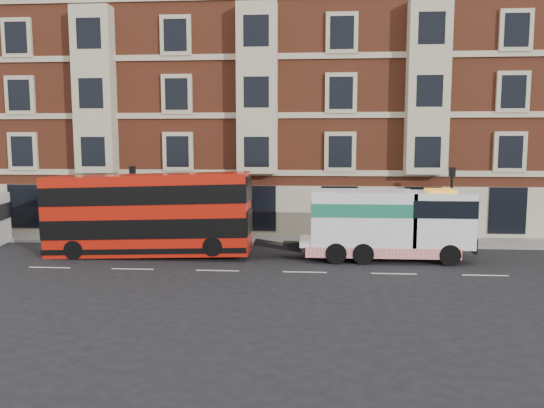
{
  "coord_description": "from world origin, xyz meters",
  "views": [
    {
      "loc": [
        4.27,
        -23.57,
        5.86
      ],
      "look_at": [
        2.22,
        4.0,
        2.64
      ],
      "focal_mm": 35.0,
      "sensor_mm": 36.0,
      "label": 1
    }
  ],
  "objects": [
    {
      "name": "ground",
      "position": [
        0.0,
        0.0,
        0.0
      ],
      "size": [
        120.0,
        120.0,
        0.0
      ],
      "primitive_type": "plane",
      "color": "black",
      "rests_on": "ground"
    },
    {
      "name": "sidewalk",
      "position": [
        0.0,
        7.5,
        0.07
      ],
      "size": [
        90.0,
        3.0,
        0.15
      ],
      "primitive_type": "cube",
      "color": "slate",
      "rests_on": "ground"
    },
    {
      "name": "victorian_terrace",
      "position": [
        0.5,
        15.0,
        10.07
      ],
      "size": [
        45.0,
        12.0,
        20.4
      ],
      "color": "brown",
      "rests_on": "ground"
    },
    {
      "name": "lamp_post_west",
      "position": [
        -6.0,
        6.2,
        2.68
      ],
      "size": [
        0.35,
        0.15,
        4.35
      ],
      "color": "black",
      "rests_on": "sidewalk"
    },
    {
      "name": "lamp_post_east",
      "position": [
        12.0,
        6.2,
        2.68
      ],
      "size": [
        0.35,
        0.15,
        4.35
      ],
      "color": "black",
      "rests_on": "sidewalk"
    },
    {
      "name": "double_decker_bus",
      "position": [
        -4.09,
        2.88,
        2.24
      ],
      "size": [
        10.47,
        2.4,
        4.24
      ],
      "color": "#BB160A",
      "rests_on": "ground"
    },
    {
      "name": "tow_truck",
      "position": [
        7.97,
        2.88,
        1.85
      ],
      "size": [
        8.38,
        2.48,
        3.49
      ],
      "color": "silver",
      "rests_on": "ground"
    },
    {
      "name": "pedestrian",
      "position": [
        -6.85,
        6.71,
        1.06
      ],
      "size": [
        0.79,
        0.71,
        1.81
      ],
      "primitive_type": "imported",
      "rotation": [
        0.0,
        0.0,
        -0.52
      ],
      "color": "#1B2B36",
      "rests_on": "sidewalk"
    }
  ]
}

